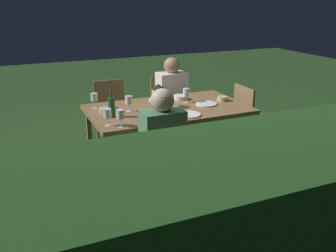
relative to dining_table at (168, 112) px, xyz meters
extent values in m
plane|color=#26471E|center=(0.00, 0.00, -0.68)|extent=(16.00, 16.00, 0.00)
cube|color=olive|center=(0.00, 0.00, 0.03)|extent=(1.75, 1.02, 0.04)
cube|color=olive|center=(-0.80, -0.44, -0.33)|extent=(0.05, 0.05, 0.68)
cube|color=olive|center=(0.80, -0.44, -0.33)|extent=(0.05, 0.05, 0.68)
cube|color=olive|center=(-0.80, 0.44, -0.33)|extent=(0.05, 0.05, 0.68)
cube|color=olive|center=(0.80, 0.44, -0.33)|extent=(0.05, 0.05, 0.68)
cube|color=brown|center=(-1.19, 0.00, -0.24)|extent=(0.40, 0.42, 0.03)
cube|color=brown|center=(-1.01, 0.00, -0.02)|extent=(0.03, 0.40, 0.42)
cylinder|color=brown|center=(-1.36, -0.18, -0.47)|extent=(0.03, 0.03, 0.42)
cylinder|color=brown|center=(-1.36, 0.18, -0.47)|extent=(0.03, 0.03, 0.42)
cylinder|color=brown|center=(-1.02, -0.18, -0.47)|extent=(0.03, 0.03, 0.42)
cylinder|color=brown|center=(-1.02, 0.18, -0.47)|extent=(0.03, 0.03, 0.42)
cube|color=brown|center=(-0.39, -0.83, -0.24)|extent=(0.42, 0.40, 0.03)
cube|color=brown|center=(-0.39, -1.02, -0.02)|extent=(0.40, 0.02, 0.42)
cylinder|color=brown|center=(-0.57, -0.66, -0.47)|extent=(0.03, 0.03, 0.42)
cylinder|color=brown|center=(-0.21, -0.66, -0.47)|extent=(0.03, 0.03, 0.42)
cylinder|color=brown|center=(-0.57, -1.00, -0.47)|extent=(0.03, 0.03, 0.42)
cylinder|color=brown|center=(-0.21, -1.00, -0.47)|extent=(0.03, 0.03, 0.42)
cube|color=white|center=(-0.39, -0.77, 0.02)|extent=(0.38, 0.24, 0.50)
sphere|color=#997051|center=(-0.39, -0.77, 0.37)|extent=(0.21, 0.21, 0.21)
cylinder|color=white|center=(-0.48, -0.63, -0.21)|extent=(0.13, 0.36, 0.13)
cylinder|color=white|center=(-0.30, -0.63, -0.21)|extent=(0.13, 0.36, 0.13)
cylinder|color=#333338|center=(-0.48, -0.47, -0.45)|extent=(0.11, 0.11, 0.45)
cylinder|color=#333338|center=(-0.30, -0.47, -0.45)|extent=(0.11, 0.11, 0.45)
cube|color=brown|center=(0.39, 0.83, -0.24)|extent=(0.42, 0.40, 0.03)
cube|color=brown|center=(0.39, 1.02, -0.02)|extent=(0.40, 0.02, 0.42)
cylinder|color=brown|center=(0.57, 0.66, -0.47)|extent=(0.03, 0.03, 0.42)
cylinder|color=brown|center=(0.21, 0.66, -0.47)|extent=(0.03, 0.03, 0.42)
cylinder|color=brown|center=(0.57, 1.00, -0.47)|extent=(0.03, 0.03, 0.42)
cylinder|color=brown|center=(0.21, 1.00, -0.47)|extent=(0.03, 0.03, 0.42)
cube|color=#4C7A5B|center=(0.39, 0.77, 0.02)|extent=(0.38, 0.24, 0.50)
sphere|color=#D1A889|center=(0.39, 0.77, 0.37)|extent=(0.21, 0.21, 0.21)
cylinder|color=#4C7A5B|center=(0.48, 0.63, -0.21)|extent=(0.13, 0.36, 0.13)
cylinder|color=#4C7A5B|center=(0.30, 0.63, -0.21)|extent=(0.13, 0.36, 0.13)
cylinder|color=#333338|center=(0.48, 0.47, -0.45)|extent=(0.11, 0.11, 0.45)
cylinder|color=#333338|center=(0.30, 0.47, -0.45)|extent=(0.11, 0.11, 0.45)
cube|color=brown|center=(0.39, -0.83, -0.24)|extent=(0.42, 0.40, 0.03)
cube|color=brown|center=(0.39, -1.02, -0.02)|extent=(0.40, 0.02, 0.42)
cylinder|color=brown|center=(0.21, -0.66, -0.47)|extent=(0.03, 0.03, 0.42)
cylinder|color=brown|center=(0.57, -0.66, -0.47)|extent=(0.03, 0.03, 0.42)
cylinder|color=brown|center=(0.21, -1.00, -0.47)|extent=(0.03, 0.03, 0.42)
cylinder|color=brown|center=(0.57, -1.00, -0.47)|extent=(0.03, 0.03, 0.42)
cube|color=black|center=(0.10, -0.05, 0.06)|extent=(0.12, 0.12, 0.01)
cube|color=#F9D17A|center=(0.10, -0.05, 0.17)|extent=(0.11, 0.11, 0.20)
cone|color=black|center=(0.10, -0.05, 0.29)|extent=(0.15, 0.15, 0.05)
cylinder|color=#1E5B2D|center=(0.66, 0.08, 0.15)|extent=(0.07, 0.07, 0.20)
cylinder|color=#1E5B2D|center=(0.66, 0.08, 0.30)|extent=(0.03, 0.03, 0.09)
cylinder|color=silver|center=(0.75, -0.30, 0.05)|extent=(0.06, 0.06, 0.00)
cylinder|color=silver|center=(0.75, -0.30, 0.09)|extent=(0.01, 0.01, 0.08)
cylinder|color=silver|center=(0.75, -0.30, 0.18)|extent=(0.08, 0.08, 0.08)
cylinder|color=maroon|center=(0.75, -0.30, 0.15)|extent=(0.07, 0.07, 0.03)
cylinder|color=silver|center=(0.78, 0.34, 0.05)|extent=(0.06, 0.06, 0.00)
cylinder|color=silver|center=(0.78, 0.34, 0.09)|extent=(0.01, 0.01, 0.08)
cylinder|color=silver|center=(0.78, 0.34, 0.18)|extent=(0.08, 0.08, 0.08)
cylinder|color=maroon|center=(0.78, 0.34, 0.15)|extent=(0.07, 0.07, 0.03)
cylinder|color=silver|center=(0.44, -0.04, 0.05)|extent=(0.06, 0.06, 0.00)
cylinder|color=silver|center=(0.44, -0.04, 0.09)|extent=(0.01, 0.01, 0.08)
cylinder|color=silver|center=(0.44, -0.04, 0.18)|extent=(0.08, 0.08, 0.08)
cylinder|color=maroon|center=(0.44, -0.04, 0.15)|extent=(0.07, 0.07, 0.03)
cylinder|color=silver|center=(0.68, 0.42, 0.05)|extent=(0.06, 0.06, 0.00)
cylinder|color=silver|center=(0.68, 0.42, 0.09)|extent=(0.01, 0.01, 0.08)
cylinder|color=silver|center=(0.68, 0.42, 0.18)|extent=(0.08, 0.08, 0.08)
cylinder|color=maroon|center=(0.68, 0.42, 0.15)|extent=(0.07, 0.07, 0.03)
cylinder|color=silver|center=(-0.27, -0.10, 0.05)|extent=(0.06, 0.06, 0.00)
cylinder|color=silver|center=(-0.27, -0.10, 0.09)|extent=(0.01, 0.01, 0.08)
cylinder|color=silver|center=(-0.27, -0.10, 0.18)|extent=(0.08, 0.08, 0.08)
cylinder|color=maroon|center=(-0.27, -0.10, 0.15)|extent=(0.07, 0.07, 0.03)
cylinder|color=white|center=(-0.08, 0.35, 0.06)|extent=(0.26, 0.26, 0.01)
cylinder|color=silver|center=(-0.02, -0.33, 0.06)|extent=(0.22, 0.22, 0.01)
cylinder|color=white|center=(-0.45, 0.07, 0.06)|extent=(0.24, 0.24, 0.01)
cylinder|color=silver|center=(0.19, 0.38, 0.07)|extent=(0.11, 0.11, 0.04)
cylinder|color=#424C1E|center=(0.19, 0.38, 0.08)|extent=(0.09, 0.09, 0.01)
cylinder|color=silver|center=(-0.28, -0.26, 0.08)|extent=(0.16, 0.16, 0.05)
cylinder|color=tan|center=(-0.28, -0.26, 0.09)|extent=(0.14, 0.14, 0.01)
cylinder|color=#BCAD8E|center=(-0.71, 0.00, 0.08)|extent=(0.13, 0.13, 0.05)
cylinder|color=#477533|center=(-0.71, 0.00, 0.09)|extent=(0.11, 0.11, 0.02)
cylinder|color=#BCAD8E|center=(0.67, -0.12, 0.07)|extent=(0.16, 0.16, 0.04)
cylinder|color=beige|center=(0.67, -0.12, 0.08)|extent=(0.13, 0.13, 0.01)
cube|color=#234C1E|center=(0.00, 2.38, -0.06)|extent=(6.01, 0.84, 1.24)
camera|label=1|loc=(1.66, 3.74, 1.25)|focal=40.96mm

